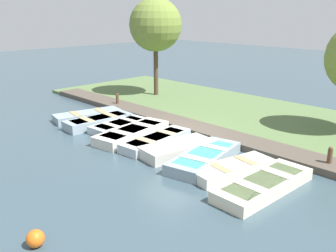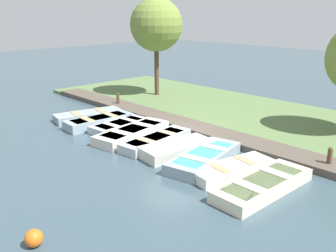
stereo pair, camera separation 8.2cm
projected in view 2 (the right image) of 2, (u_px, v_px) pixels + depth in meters
The scene contains 16 objects.
ground_plane at pixel (171, 140), 15.39m from camera, with size 80.00×80.00×0.00m, color #384C56.
shore_bank at pixel (243, 115), 18.67m from camera, with size 8.00×24.00×0.16m.
dock_walkway at pixel (197, 129), 16.40m from camera, with size 1.29×21.84×0.25m.
rowboat_0 at pixel (88, 115), 18.28m from camera, with size 3.37×1.70×0.38m.
rowboat_1 at pixel (99, 121), 17.17m from camera, with size 3.21×1.21×0.44m.
rowboat_2 at pixel (120, 126), 16.66m from camera, with size 2.79×1.31×0.36m.
rowboat_3 at pixel (132, 133), 15.54m from camera, with size 3.69×1.78×0.43m.
rowboat_4 at pixel (156, 140), 14.70m from camera, with size 3.33×1.29×0.39m.
rowboat_5 at pixel (177, 149), 13.76m from camera, with size 2.93×1.59×0.44m.
rowboat_6 at pixel (204, 158), 12.96m from camera, with size 3.56×1.92×0.41m.
rowboat_7 at pixel (232, 169), 12.08m from camera, with size 3.06×1.55×0.37m.
rowboat_8 at pixel (263, 185), 10.95m from camera, with size 3.58×1.31×0.39m.
mooring_post_near at pixel (118, 100), 20.27m from camera, with size 0.16×0.16×0.82m.
mooring_post_far at pixel (329, 159), 12.30m from camera, with size 0.16×0.16×0.82m.
buoy at pixel (34, 238), 8.36m from camera, with size 0.41×0.41×0.41m.
park_tree_far_left at pixel (156, 25), 21.69m from camera, with size 3.07×3.07×5.82m.
Camera 2 is at (10.18, 10.38, 5.07)m, focal length 40.00 mm.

